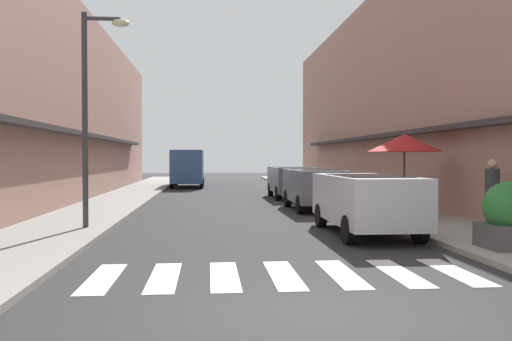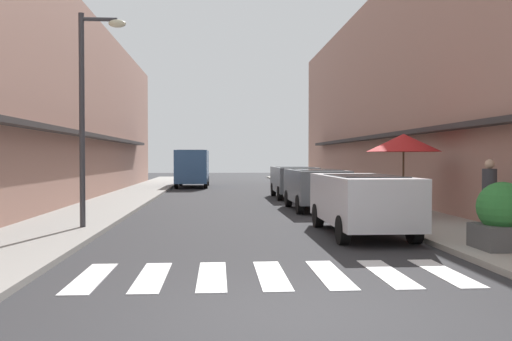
{
  "view_description": "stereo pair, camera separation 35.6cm",
  "coord_description": "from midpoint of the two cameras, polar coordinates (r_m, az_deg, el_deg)",
  "views": [
    {
      "loc": [
        -1.2,
        -6.2,
        1.9
      ],
      "look_at": [
        0.49,
        12.96,
        1.43
      ],
      "focal_mm": 38.13,
      "sensor_mm": 36.0,
      "label": 1
    },
    {
      "loc": [
        -0.85,
        -6.23,
        1.9
      ],
      "look_at": [
        0.49,
        12.96,
        1.43
      ],
      "focal_mm": 38.13,
      "sensor_mm": 36.0,
      "label": 2
    }
  ],
  "objects": [
    {
      "name": "ground_plane",
      "position": [
        22.6,
        -2.42,
        -3.44
      ],
      "size": [
        89.56,
        89.56,
        0.0
      ],
      "primitive_type": "plane",
      "color": "#2B2B2D"
    },
    {
      "name": "sidewalk_left",
      "position": [
        22.92,
        -15.05,
        -3.27
      ],
      "size": [
        2.63,
        56.99,
        0.12
      ],
      "primitive_type": "cube",
      "color": "gray",
      "rests_on": "ground_plane"
    },
    {
      "name": "sidewalk_right",
      "position": [
        23.36,
        9.96,
        -3.15
      ],
      "size": [
        2.63,
        56.99,
        0.12
      ],
      "primitive_type": "cube",
      "color": "#9E998E",
      "rests_on": "ground_plane"
    },
    {
      "name": "building_row_left",
      "position": [
        24.89,
        -23.42,
        6.38
      ],
      "size": [
        5.5,
        38.64,
        8.24
      ],
      "color": "#A87A6B",
      "rests_on": "ground_plane"
    },
    {
      "name": "building_row_right",
      "position": [
        25.66,
        17.72,
        7.63
      ],
      "size": [
        5.5,
        38.64,
        9.45
      ],
      "color": "#A87A6B",
      "rests_on": "ground_plane"
    },
    {
      "name": "crosswalk",
      "position": [
        8.89,
        1.74,
        -10.9
      ],
      "size": [
        6.15,
        2.2,
        0.01
      ],
      "color": "silver",
      "rests_on": "ground_plane"
    },
    {
      "name": "parked_car_near",
      "position": [
        13.56,
        10.7,
        -2.77
      ],
      "size": [
        1.81,
        4.5,
        1.47
      ],
      "color": "silver",
      "rests_on": "ground_plane"
    },
    {
      "name": "parked_car_mid",
      "position": [
        19.66,
        5.73,
        -1.48
      ],
      "size": [
        1.86,
        4.06,
        1.47
      ],
      "color": "#4C5156",
      "rests_on": "ground_plane"
    },
    {
      "name": "parked_car_far",
      "position": [
        25.3,
        3.31,
        -0.83
      ],
      "size": [
        1.82,
        4.4,
        1.47
      ],
      "color": "#4C5156",
      "rests_on": "ground_plane"
    },
    {
      "name": "delivery_van",
      "position": [
        35.03,
        -7.44,
        0.56
      ],
      "size": [
        2.04,
        5.41,
        2.37
      ],
      "color": "#33598C",
      "rests_on": "ground_plane"
    },
    {
      "name": "street_lamp",
      "position": [
        14.54,
        -17.48,
        7.41
      ],
      "size": [
        1.19,
        0.28,
        5.44
      ],
      "color": "#38383D",
      "rests_on": "sidewalk_left"
    },
    {
      "name": "cafe_umbrella",
      "position": [
        17.3,
        14.72,
        2.78
      ],
      "size": [
        2.26,
        2.26,
        2.5
      ],
      "color": "#262626",
      "rests_on": "sidewalk_right"
    },
    {
      "name": "planter_corner",
      "position": [
        11.66,
        24.19,
        -4.4
      ],
      "size": [
        0.98,
        0.98,
        1.31
      ],
      "color": "#4C4C4C",
      "rests_on": "sidewalk_right"
    },
    {
      "name": "pedestrian_walking_near",
      "position": [
        14.24,
        22.88,
        -2.2
      ],
      "size": [
        0.34,
        0.34,
        1.73
      ],
      "rotation": [
        0.0,
        0.0,
        5.42
      ],
      "color": "#282B33",
      "rests_on": "sidewalk_right"
    }
  ]
}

